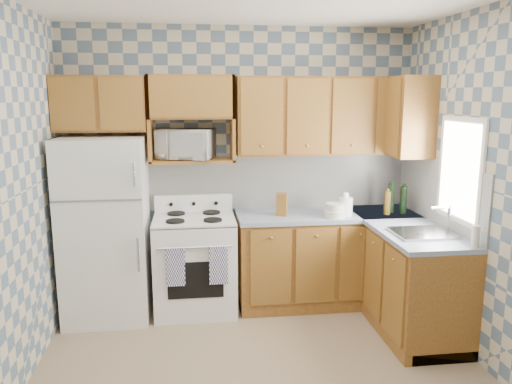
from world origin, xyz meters
TOP-DOWN VIEW (x-y plane):
  - floor at (0.00, 0.00)m, footprint 3.40×3.40m
  - back_wall at (0.00, 1.60)m, footprint 3.40×0.02m
  - right_wall at (1.70, 0.00)m, footprint 0.02×3.20m
  - backsplash_back at (0.40, 1.59)m, footprint 2.60×0.02m
  - backsplash_right at (1.69, 0.80)m, footprint 0.02×1.60m
  - refrigerator at (-1.27, 1.25)m, footprint 0.75×0.70m
  - stove_body at (-0.47, 1.28)m, footprint 0.76×0.65m
  - cooktop at (-0.47, 1.28)m, footprint 0.76×0.65m
  - backguard at (-0.47, 1.55)m, footprint 0.76×0.08m
  - dish_towel_left at (-0.64, 0.93)m, footprint 0.16×0.02m
  - dish_towel_right at (-0.26, 0.93)m, footprint 0.16×0.02m
  - base_cabinets_back at (0.82, 1.30)m, footprint 1.75×0.60m
  - base_cabinets_right at (1.40, 0.80)m, footprint 0.60×1.60m
  - countertop_back at (0.82, 1.30)m, footprint 1.77×0.63m
  - countertop_right at (1.40, 0.80)m, footprint 0.63×1.60m
  - upper_cabinets_back at (0.82, 1.44)m, footprint 1.75×0.33m
  - upper_cabinets_fridge at (-1.29, 1.44)m, footprint 0.82×0.33m
  - upper_cabinets_right at (1.53, 1.25)m, footprint 0.33×0.70m
  - microwave_shelf at (-0.47, 1.44)m, footprint 0.80×0.33m
  - microwave at (-0.53, 1.46)m, footprint 0.58×0.47m
  - sink at (1.40, 0.45)m, footprint 0.48×0.40m
  - window at (1.69, 0.45)m, footprint 0.02×0.66m
  - bottle_0 at (1.44, 1.24)m, footprint 0.06×0.06m
  - bottle_1 at (1.54, 1.18)m, footprint 0.06×0.06m
  - bottle_2 at (1.58, 1.28)m, footprint 0.06×0.06m
  - bottle_3 at (1.37, 1.16)m, footprint 0.06×0.06m
  - knife_block at (0.36, 1.24)m, footprint 0.12×0.12m
  - electric_kettle at (0.96, 1.17)m, footprint 0.14×0.14m
  - food_containers at (0.84, 1.11)m, footprint 0.20×0.20m
  - soap_bottle at (1.62, 0.05)m, footprint 0.06×0.06m

SIDE VIEW (x-z plane):
  - floor at x=0.00m, z-range 0.00..0.00m
  - base_cabinets_back at x=0.82m, z-range 0.00..0.88m
  - base_cabinets_right at x=1.40m, z-range 0.00..0.88m
  - stove_body at x=-0.47m, z-range 0.00..0.90m
  - dish_towel_left at x=-0.64m, z-range 0.38..0.73m
  - dish_towel_right at x=-0.26m, z-range 0.38..0.73m
  - refrigerator at x=-1.27m, z-range 0.00..1.68m
  - countertop_back at x=0.82m, z-range 0.88..0.92m
  - countertop_right at x=1.40m, z-range 0.88..0.92m
  - cooktop at x=-0.47m, z-range 0.89..0.92m
  - sink at x=1.40m, z-range 0.91..0.94m
  - food_containers at x=0.84m, z-range 0.92..1.05m
  - backguard at x=-0.47m, z-range 0.92..1.08m
  - soap_bottle at x=1.62m, z-range 0.92..1.09m
  - electric_kettle at x=0.96m, z-range 0.92..1.09m
  - knife_block at x=0.36m, z-range 0.92..1.13m
  - bottle_3 at x=1.37m, z-range 0.92..1.15m
  - bottle_2 at x=1.58m, z-range 0.92..1.16m
  - bottle_1 at x=1.54m, z-range 0.92..1.18m
  - bottle_0 at x=1.44m, z-range 0.92..1.20m
  - backsplash_back at x=0.40m, z-range 0.92..1.48m
  - backsplash_right at x=1.69m, z-range 0.92..1.48m
  - back_wall at x=0.00m, z-range 0.00..2.70m
  - right_wall at x=1.70m, z-range 0.00..2.70m
  - microwave_shelf at x=-0.47m, z-range 1.42..1.45m
  - window at x=1.69m, z-range 1.02..1.88m
  - microwave at x=-0.53m, z-range 1.45..1.73m
  - upper_cabinets_back at x=0.82m, z-range 1.48..2.22m
  - upper_cabinets_right at x=1.53m, z-range 1.48..2.22m
  - upper_cabinets_fridge at x=-1.29m, z-range 1.72..2.22m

